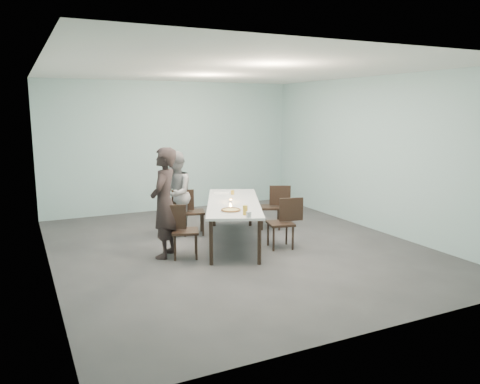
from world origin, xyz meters
name	(u,v)px	position (x,y,z in m)	size (l,w,h in m)	color
ground	(236,247)	(0.00, 0.00, 0.00)	(7.00, 7.00, 0.00)	#333335
room_shell	(236,130)	(0.00, 0.00, 2.03)	(6.02, 7.02, 3.01)	#99BFC1
table	(233,205)	(0.08, 0.27, 0.69)	(1.87, 2.74, 0.75)	white
chair_near_left	(180,227)	(-1.05, -0.13, 0.50)	(0.65, 0.53, 0.87)	black
chair_far_left	(189,209)	(-0.44, 1.15, 0.50)	(0.65, 0.52, 0.87)	black
chair_near_right	(285,219)	(0.75, -0.39, 0.50)	(0.65, 0.50, 0.87)	black
chair_far_right	(274,204)	(1.25, 0.84, 0.50)	(0.65, 0.56, 0.87)	black
diner_near	(164,203)	(-1.25, 0.03, 0.89)	(0.65, 0.43, 1.78)	black
diner_far	(175,194)	(-0.68, 1.23, 0.80)	(0.77, 0.60, 1.59)	gray
pizza	(231,210)	(-0.29, -0.44, 0.77)	(0.34, 0.34, 0.04)	white
side_plate	(243,208)	(-0.02, -0.33, 0.76)	(0.18, 0.18, 0.01)	white
beer_glass	(245,210)	(-0.20, -0.77, 0.82)	(0.08, 0.08, 0.15)	gold
water_tumbler	(249,215)	(-0.23, -0.95, 0.80)	(0.08, 0.08, 0.09)	silver
tealight	(230,201)	(0.02, 0.26, 0.77)	(0.06, 0.06, 0.05)	silver
amber_tumbler	(233,192)	(0.36, 0.91, 0.79)	(0.07, 0.07, 0.08)	gold
menu	(222,193)	(0.23, 1.14, 0.75)	(0.30, 0.22, 0.01)	silver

